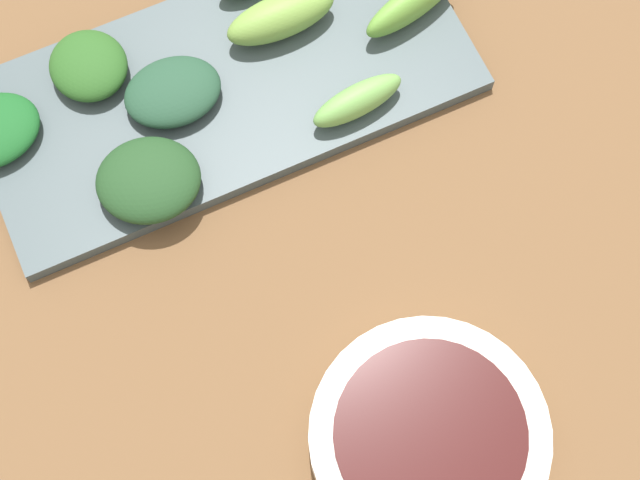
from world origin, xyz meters
TOP-DOWN VIEW (x-y plane):
  - tabletop at (0.00, 0.00)m, footprint 2.10×2.10m
  - sauce_bowl at (-0.17, -0.02)m, footprint 0.15×0.15m
  - serving_plate at (0.12, -0.00)m, footprint 0.16×0.35m
  - broccoli_leafy_0 at (0.06, 0.08)m, footprint 0.08×0.09m
  - broccoli_leafy_2 at (0.16, 0.08)m, footprint 0.07×0.07m
  - broccoli_leafy_4 at (0.12, 0.04)m, footprint 0.06×0.07m
  - broccoli_stalk_5 at (0.11, -0.15)m, footprint 0.04×0.09m
  - broccoli_stalk_6 at (0.14, -0.06)m, footprint 0.03×0.08m
  - broccoli_stalk_7 at (0.06, -0.08)m, footprint 0.03×0.07m

SIDE VIEW (x-z plane):
  - tabletop at x=0.00m, z-range 0.00..0.02m
  - serving_plate at x=0.12m, z-range 0.02..0.03m
  - sauce_bowl at x=-0.17m, z-range 0.02..0.06m
  - broccoli_leafy_4 at x=0.12m, z-range 0.03..0.05m
  - broccoli_leafy_2 at x=0.16m, z-range 0.03..0.06m
  - broccoli_stalk_7 at x=0.06m, z-range 0.03..0.06m
  - broccoli_leafy_0 at x=0.06m, z-range 0.03..0.06m
  - broccoli_stalk_6 at x=0.14m, z-range 0.03..0.06m
  - broccoli_stalk_5 at x=0.11m, z-range 0.03..0.06m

